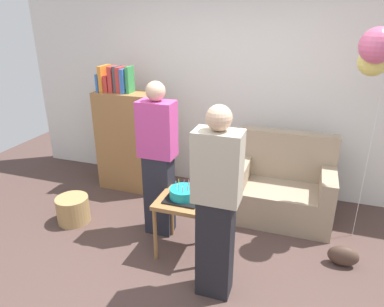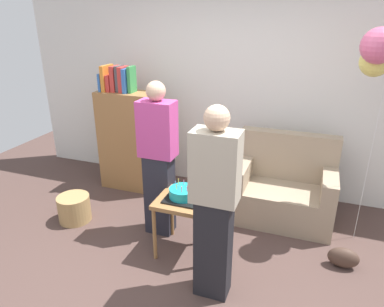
% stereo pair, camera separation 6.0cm
% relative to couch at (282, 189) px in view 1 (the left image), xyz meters
% --- Properties ---
extents(ground_plane, '(8.00, 8.00, 0.00)m').
position_rel_couch_xyz_m(ground_plane, '(-0.70, -1.42, -0.34)').
color(ground_plane, '#4C3833').
extents(wall_back, '(6.00, 0.10, 2.70)m').
position_rel_couch_xyz_m(wall_back, '(-0.70, 0.63, 1.01)').
color(wall_back, silver).
rests_on(wall_back, ground_plane).
extents(couch, '(1.10, 0.70, 0.96)m').
position_rel_couch_xyz_m(couch, '(0.00, 0.00, 0.00)').
color(couch, gray).
rests_on(couch, ground_plane).
extents(bookshelf, '(0.80, 0.36, 1.62)m').
position_rel_couch_xyz_m(bookshelf, '(-2.00, 0.10, 0.36)').
color(bookshelf, olive).
rests_on(bookshelf, ground_plane).
extents(side_table, '(0.48, 0.48, 0.59)m').
position_rel_couch_xyz_m(side_table, '(-0.84, -0.99, 0.16)').
color(side_table, olive).
rests_on(side_table, ground_plane).
extents(birthday_cake, '(0.32, 0.32, 0.17)m').
position_rel_couch_xyz_m(birthday_cake, '(-0.84, -0.99, 0.30)').
color(birthday_cake, black).
rests_on(birthday_cake, side_table).
extents(person_blowing_candles, '(0.36, 0.22, 1.63)m').
position_rel_couch_xyz_m(person_blowing_candles, '(-1.20, -0.74, 0.49)').
color(person_blowing_candles, '#23232D').
rests_on(person_blowing_candles, ground_plane).
extents(person_holding_cake, '(0.36, 0.22, 1.63)m').
position_rel_couch_xyz_m(person_holding_cake, '(-0.41, -1.42, 0.49)').
color(person_holding_cake, black).
rests_on(person_holding_cake, ground_plane).
extents(wicker_basket, '(0.36, 0.36, 0.30)m').
position_rel_couch_xyz_m(wicker_basket, '(-2.21, -0.89, -0.19)').
color(wicker_basket, '#A88451').
rests_on(wicker_basket, ground_plane).
extents(handbag, '(0.28, 0.14, 0.20)m').
position_rel_couch_xyz_m(handbag, '(0.65, -0.71, -0.24)').
color(handbag, '#473328').
rests_on(handbag, ground_plane).
extents(balloon_bunch, '(0.46, 0.47, 2.11)m').
position_rel_couch_xyz_m(balloon_bunch, '(0.72, -0.17, 1.57)').
color(balloon_bunch, silver).
rests_on(balloon_bunch, ground_plane).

